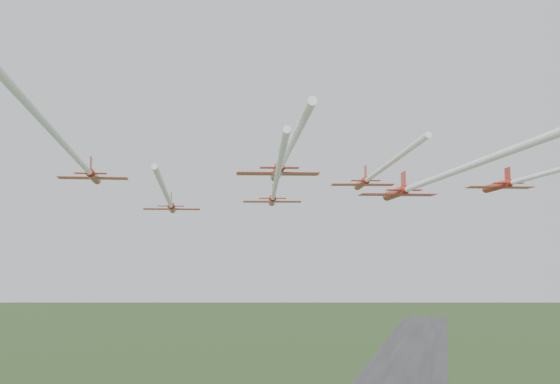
% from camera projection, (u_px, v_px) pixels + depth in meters
% --- Properties ---
extents(jet_lead, '(19.45, 67.44, 2.66)m').
position_uv_depth(jet_lead, '(275.00, 189.00, 100.94)').
color(jet_lead, '#A72114').
extents(jet_row2_left, '(18.39, 49.10, 2.34)m').
position_uv_depth(jet_row2_left, '(169.00, 201.00, 95.58)').
color(jet_row2_left, '#A72114').
extents(jet_row2_right, '(14.41, 45.15, 2.55)m').
position_uv_depth(jet_row2_right, '(373.00, 175.00, 97.27)').
color(jet_row2_right, '#A72114').
extents(jet_row3_left, '(23.78, 60.19, 2.41)m').
position_uv_depth(jet_row3_left, '(75.00, 157.00, 74.47)').
color(jet_row3_left, '#A72114').
extents(jet_row3_mid, '(15.81, 45.33, 2.89)m').
position_uv_depth(jet_row3_mid, '(282.00, 162.00, 82.19)').
color(jet_row3_mid, '#A72114').
extents(jet_row3_right, '(18.74, 51.75, 2.41)m').
position_uv_depth(jet_row3_right, '(545.00, 174.00, 82.54)').
color(jet_row3_right, '#A72114').
extents(jet_row4_right, '(22.37, 62.76, 2.37)m').
position_uv_depth(jet_row4_right, '(451.00, 173.00, 63.79)').
color(jet_row4_right, '#A72114').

